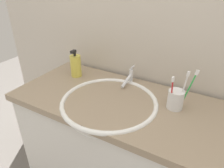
{
  "coord_description": "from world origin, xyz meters",
  "views": [
    {
      "loc": [
        0.43,
        -0.82,
        1.45
      ],
      "look_at": [
        -0.02,
        -0.02,
        0.95
      ],
      "focal_mm": 33.55,
      "sensor_mm": 36.0,
      "label": 1
    }
  ],
  "objects_px": {
    "toothbrush_red": "(172,91)",
    "toothbrush_white": "(184,88)",
    "toothbrush_green": "(190,87)",
    "soap_dispenser": "(76,66)",
    "toothbrush_cup": "(175,99)",
    "faucet": "(129,77)"
  },
  "relations": [
    {
      "from": "toothbrush_red",
      "to": "toothbrush_green",
      "type": "xyz_separation_m",
      "value": [
        0.07,
        0.05,
        0.01
      ]
    },
    {
      "from": "toothbrush_cup",
      "to": "toothbrush_red",
      "type": "relative_size",
      "value": 0.54
    },
    {
      "from": "toothbrush_red",
      "to": "toothbrush_white",
      "type": "relative_size",
      "value": 0.9
    },
    {
      "from": "soap_dispenser",
      "to": "toothbrush_cup",
      "type": "bearing_deg",
      "value": -3.88
    },
    {
      "from": "soap_dispenser",
      "to": "toothbrush_red",
      "type": "bearing_deg",
      "value": -6.82
    },
    {
      "from": "soap_dispenser",
      "to": "toothbrush_white",
      "type": "bearing_deg",
      "value": -3.32
    },
    {
      "from": "faucet",
      "to": "toothbrush_green",
      "type": "relative_size",
      "value": 0.77
    },
    {
      "from": "toothbrush_cup",
      "to": "toothbrush_red",
      "type": "height_order",
      "value": "toothbrush_red"
    },
    {
      "from": "toothbrush_red",
      "to": "soap_dispenser",
      "type": "bearing_deg",
      "value": 173.18
    },
    {
      "from": "faucet",
      "to": "soap_dispenser",
      "type": "height_order",
      "value": "soap_dispenser"
    },
    {
      "from": "faucet",
      "to": "toothbrush_white",
      "type": "height_order",
      "value": "toothbrush_white"
    },
    {
      "from": "toothbrush_white",
      "to": "toothbrush_red",
      "type": "bearing_deg",
      "value": -141.4
    },
    {
      "from": "toothbrush_cup",
      "to": "toothbrush_green",
      "type": "height_order",
      "value": "toothbrush_green"
    },
    {
      "from": "toothbrush_white",
      "to": "soap_dispenser",
      "type": "distance_m",
      "value": 0.67
    },
    {
      "from": "toothbrush_cup",
      "to": "faucet",
      "type": "bearing_deg",
      "value": 158.54
    },
    {
      "from": "toothbrush_green",
      "to": "toothbrush_white",
      "type": "bearing_deg",
      "value": -144.86
    },
    {
      "from": "toothbrush_cup",
      "to": "toothbrush_white",
      "type": "bearing_deg",
      "value": 9.61
    },
    {
      "from": "toothbrush_cup",
      "to": "toothbrush_red",
      "type": "bearing_deg",
      "value": -118.51
    },
    {
      "from": "toothbrush_green",
      "to": "faucet",
      "type": "bearing_deg",
      "value": 164.3
    },
    {
      "from": "toothbrush_red",
      "to": "toothbrush_cup",
      "type": "bearing_deg",
      "value": 61.49
    },
    {
      "from": "toothbrush_red",
      "to": "toothbrush_white",
      "type": "bearing_deg",
      "value": 38.6
    },
    {
      "from": "faucet",
      "to": "soap_dispenser",
      "type": "relative_size",
      "value": 0.9
    }
  ]
}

